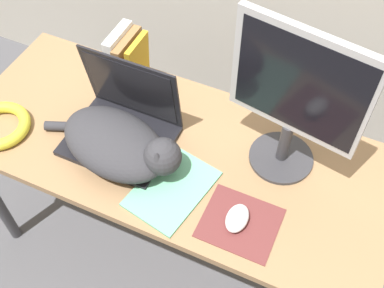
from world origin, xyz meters
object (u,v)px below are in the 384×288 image
(external_monitor, at_px, (296,98))
(cable_coil, at_px, (0,126))
(computer_mouse, at_px, (237,218))
(laptop, at_px, (123,125))
(cat, at_px, (120,145))
(book_row, at_px, (128,63))
(notepad, at_px, (172,189))

(external_monitor, bearing_deg, cable_coil, -162.99)
(computer_mouse, height_order, cable_coil, same)
(external_monitor, height_order, computer_mouse, external_monitor)
(laptop, height_order, external_monitor, external_monitor)
(laptop, bearing_deg, cat, -65.83)
(cat, bearing_deg, computer_mouse, -8.72)
(book_row, bearing_deg, cable_coil, -129.49)
(laptop, bearing_deg, book_row, 113.37)
(computer_mouse, bearing_deg, external_monitor, 80.40)
(laptop, height_order, cat, laptop)
(computer_mouse, relative_size, cable_coil, 0.48)
(external_monitor, height_order, book_row, external_monitor)
(laptop, height_order, cable_coil, laptop)
(cat, relative_size, notepad, 1.66)
(notepad, bearing_deg, computer_mouse, -5.79)
(laptop, distance_m, computer_mouse, 0.48)
(notepad, bearing_deg, cat, 168.08)
(cat, bearing_deg, laptop, 114.17)
(external_monitor, bearing_deg, cat, -156.10)
(laptop, bearing_deg, notepad, -28.07)
(laptop, relative_size, computer_mouse, 3.42)
(computer_mouse, height_order, notepad, computer_mouse)
(cat, height_order, external_monitor, external_monitor)
(cat, height_order, computer_mouse, cat)
(book_row, bearing_deg, computer_mouse, -33.27)
(computer_mouse, xyz_separation_m, book_row, (-0.55, 0.36, 0.09))
(computer_mouse, relative_size, notepad, 0.32)
(cable_coil, bearing_deg, computer_mouse, 0.19)
(book_row, distance_m, cable_coil, 0.48)
(cat, bearing_deg, cable_coil, -171.09)
(cat, relative_size, external_monitor, 0.98)
(computer_mouse, relative_size, book_row, 0.42)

